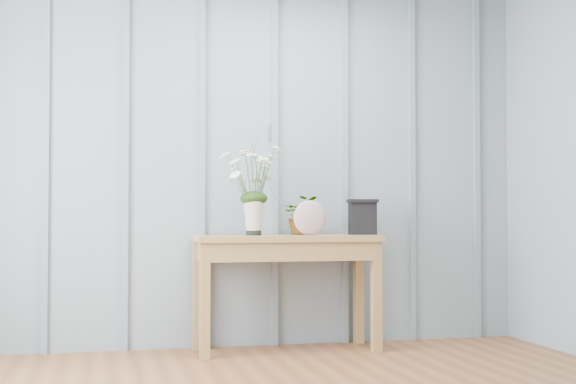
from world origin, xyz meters
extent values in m
cube|color=#8596A1|center=(0.00, 2.25, 1.25)|extent=(4.00, 0.01, 2.50)
cube|color=silver|center=(0.22, 2.23, 1.45)|extent=(0.03, 0.01, 0.10)
cube|color=gray|center=(-1.25, 2.23, 1.25)|extent=(0.04, 0.03, 2.50)
cube|color=gray|center=(-0.75, 2.23, 1.25)|extent=(0.04, 0.03, 2.50)
cube|color=gray|center=(-0.25, 2.23, 1.25)|extent=(0.04, 0.03, 2.50)
cube|color=gray|center=(0.25, 2.23, 1.25)|extent=(0.04, 0.03, 2.50)
cube|color=gray|center=(0.75, 2.23, 1.25)|extent=(0.04, 0.03, 2.50)
cube|color=gray|center=(1.25, 2.23, 1.25)|extent=(0.04, 0.03, 2.50)
cube|color=gray|center=(1.75, 2.23, 1.25)|extent=(0.04, 0.03, 2.50)
cube|color=olive|center=(0.27, 1.99, 0.73)|extent=(1.20, 0.45, 0.04)
cube|color=olive|center=(0.27, 1.99, 0.65)|extent=(1.13, 0.42, 0.12)
cube|color=olive|center=(-0.28, 1.81, 0.35)|extent=(0.06, 0.06, 0.71)
cube|color=olive|center=(0.83, 1.81, 0.35)|extent=(0.06, 0.06, 0.71)
cube|color=olive|center=(-0.28, 2.17, 0.35)|extent=(0.06, 0.06, 0.71)
cube|color=olive|center=(0.83, 2.17, 0.35)|extent=(0.06, 0.06, 0.71)
cylinder|color=black|center=(0.05, 1.97, 0.78)|extent=(0.10, 0.10, 0.06)
cone|color=beige|center=(0.05, 1.97, 0.87)|extent=(0.18, 0.18, 0.23)
ellipsoid|color=black|center=(0.05, 1.97, 0.99)|extent=(0.18, 0.15, 0.09)
imported|color=black|center=(0.40, 2.11, 0.88)|extent=(0.25, 0.22, 0.26)
ellipsoid|color=#904C6D|center=(0.42, 1.94, 0.86)|extent=(0.23, 0.09, 0.23)
cube|color=black|center=(0.80, 2.02, 0.86)|extent=(0.19, 0.15, 0.21)
cube|color=black|center=(0.80, 2.02, 0.98)|extent=(0.21, 0.17, 0.02)
camera|label=1|loc=(-0.92, -3.09, 0.88)|focal=50.00mm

